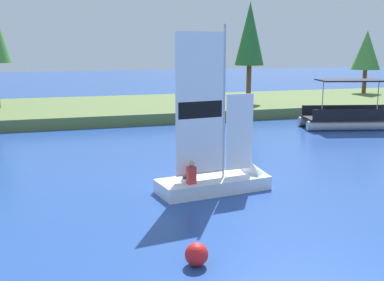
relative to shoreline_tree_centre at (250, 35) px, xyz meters
name	(u,v)px	position (x,y,z in m)	size (l,w,h in m)	color
shore_bank	(124,108)	(-9.39, 2.05, -5.51)	(80.00, 12.82, 0.72)	#5B703D
shoreline_tree_centre	(250,35)	(0.00, 0.00, 0.00)	(2.23, 2.23, 7.57)	brown
shoreline_tree_midright	(367,51)	(13.71, 4.06, -1.22)	(2.63, 2.63, 5.75)	brown
sailboat	(230,176)	(-9.12, -18.74, -5.41)	(4.50, 1.98, 6.06)	white
pontoon_boat	(349,117)	(2.74, -9.01, -5.17)	(6.17, 3.70, 2.98)	#B2B2B7
channel_buoy	(197,254)	(-12.09, -24.10, -5.59)	(0.54, 0.54, 0.54)	red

